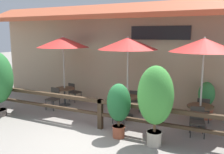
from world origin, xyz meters
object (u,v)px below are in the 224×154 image
Objects in this scene: chair_middle_streetside at (120,108)px; patio_umbrella_far at (204,45)px; dining_table_near at (65,92)px; chair_near_streetside at (54,97)px; potted_plant_small_flowering at (206,100)px; dining_table_middle at (127,100)px; chair_near_wallside at (74,91)px; chair_middle_wallside at (135,99)px; chair_far_wallside at (203,108)px; patio_umbrella_middle at (128,44)px; potted_plant_broad_leaf at (119,105)px; chair_far_streetside at (197,120)px; patio_umbrella_near at (63,42)px; dining_table_far at (200,110)px; potted_plant_corner_fern at (155,98)px.

patio_umbrella_far is at bearing 4.61° from chair_middle_streetside.
dining_table_near is 0.64m from chair_near_streetside.
dining_table_middle is at bearing -159.39° from potted_plant_small_flowering.
chair_near_wallside is 0.64× the size of potted_plant_small_flowering.
potted_plant_small_flowering reaches higher than chair_near_wallside.
chair_far_wallside is at bearing 169.72° from chair_middle_wallside.
patio_umbrella_middle is 3.43× the size of chair_far_wallside.
chair_middle_streetside is 0.53× the size of potted_plant_broad_leaf.
chair_near_streetside is at bearing -175.65° from patio_umbrella_far.
potted_plant_broad_leaf is (-2.03, -2.45, 0.50)m from chair_far_wallside.
chair_near_streetside is 3.01m from dining_table_middle.
patio_umbrella_middle reaches higher than potted_plant_broad_leaf.
chair_far_wallside is at bearing 76.73° from chair_far_streetside.
patio_umbrella_far is at bearing 3.65° from chair_near_streetside.
patio_umbrella_near is 5.90m from chair_far_streetside.
dining_table_far is (5.49, 0.42, 0.12)m from chair_near_streetside.
dining_table_middle is (0.00, 0.00, -2.04)m from patio_umbrella_middle.
patio_umbrella_far reaches higher than potted_plant_broad_leaf.
patio_umbrella_far is 2.25m from chair_far_wallside.
chair_near_wallside is 5.45m from dining_table_far.
chair_far_wallside is (0.03, 0.64, -0.12)m from dining_table_far.
dining_table_near is 3.03m from chair_middle_streetside.
chair_near_wallside and chair_far_streetside have the same top height.
patio_umbrella_middle is at bearing 105.53° from potted_plant_broad_leaf.
potted_plant_small_flowering is at bearing 20.61° from patio_umbrella_middle.
chair_far_wallside reaches higher than dining_table_middle.
patio_umbrella_middle is at bearing 83.51° from chair_middle_streetside.
chair_far_wallside is at bearing 87.57° from patio_umbrella_far.
patio_umbrella_middle is at bearing -2.79° from patio_umbrella_near.
potted_plant_broad_leaf reaches higher than dining_table_middle.
chair_middle_streetside is at bearing 168.49° from chair_near_wallside.
dining_table_middle is at bearing 7.70° from chair_far_wallside.
chair_middle_wallside is at bearing -7.01° from chair_far_wallside.
potted_plant_small_flowering reaches higher than chair_middle_streetside.
patio_umbrella_near is 1.00× the size of patio_umbrella_middle.
chair_middle_streetside and chair_far_wallside have the same top height.
potted_plant_corner_fern is at bearing -48.08° from chair_middle_streetside.
patio_umbrella_middle is at bearing -159.39° from potted_plant_small_flowering.
chair_middle_wallside is at bearing 79.76° from chair_middle_streetside.
patio_umbrella_far is at bearing -1.57° from dining_table_middle.
chair_near_wallside is at bearing -177.85° from potted_plant_small_flowering.
patio_umbrella_middle is (2.89, -0.14, 0.00)m from patio_umbrella_near.
dining_table_near is at bearing 177.78° from patio_umbrella_far.
patio_umbrella_near reaches higher than chair_near_streetside.
patio_umbrella_middle is at bearing -90.00° from dining_table_middle.
chair_middle_wallside is 0.64× the size of potted_plant_small_flowering.
dining_table_near is 1.00× the size of dining_table_middle.
potted_plant_broad_leaf is (-2.00, -1.81, -1.66)m from patio_umbrella_far.
chair_middle_streetside is 1.02× the size of dining_table_far.
chair_far_streetside is at bearing -89.64° from patio_umbrella_far.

